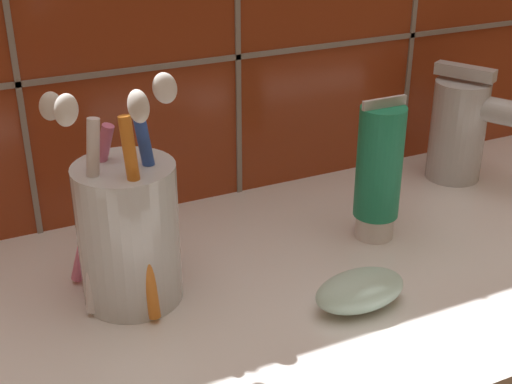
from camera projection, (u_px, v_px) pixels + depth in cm
name	position (u px, v px, depth cm)	size (l,w,h in cm)	color
sink_counter	(300.00, 285.00, 58.45)	(79.14, 33.84, 2.00)	white
tile_wall_backsplash	(213.00, 2.00, 63.73)	(89.14, 1.72, 41.81)	#933819
toothbrush_cup	(128.00, 229.00, 52.63)	(9.35, 9.87, 17.80)	silver
toothpaste_tube	(379.00, 171.00, 61.13)	(4.15, 3.96, 12.90)	white
sink_faucet	(465.00, 127.00, 72.49)	(7.50, 10.92, 12.00)	silver
soap_bar	(360.00, 290.00, 53.31)	(7.36, 4.04, 2.95)	silver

